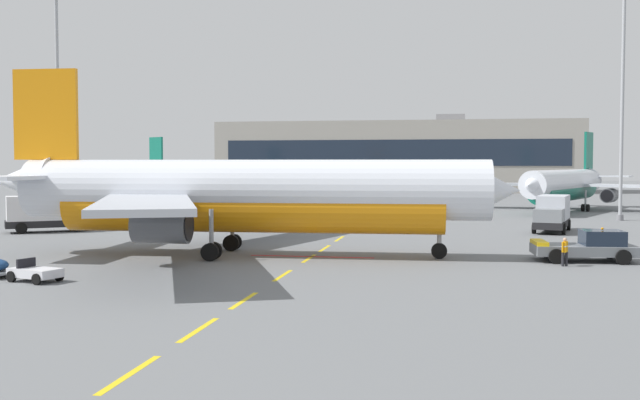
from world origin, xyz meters
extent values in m
plane|color=slate|center=(40.00, 40.00, 0.00)|extent=(400.00, 400.00, 0.00)
cube|color=yellow|center=(18.00, -5.00, 0.00)|extent=(0.24, 4.00, 0.01)
cube|color=yellow|center=(18.00, 0.73, 0.00)|extent=(0.24, 4.00, 0.01)
cube|color=yellow|center=(18.00, 6.50, 0.00)|extent=(0.24, 4.00, 0.01)
cube|color=yellow|center=(18.00, 13.86, 0.00)|extent=(0.24, 4.00, 0.01)
cube|color=yellow|center=(18.00, 21.05, 0.00)|extent=(0.24, 4.00, 0.01)
cube|color=yellow|center=(18.00, 26.67, 0.00)|extent=(0.24, 4.00, 0.01)
cube|color=yellow|center=(18.00, 33.38, 0.00)|extent=(0.24, 4.00, 0.01)
cube|color=yellow|center=(18.00, 39.91, 0.00)|extent=(0.24, 4.00, 0.01)
cube|color=yellow|center=(18.00, 46.08, 0.00)|extent=(0.24, 4.00, 0.01)
cube|color=yellow|center=(18.00, 52.73, 0.00)|extent=(0.24, 4.00, 0.01)
cube|color=yellow|center=(18.00, 59.52, 0.00)|extent=(0.24, 4.00, 0.01)
cube|color=yellow|center=(18.00, 65.39, 0.00)|extent=(0.24, 4.00, 0.01)
cube|color=yellow|center=(18.00, 72.79, 0.00)|extent=(0.24, 4.00, 0.01)
cube|color=yellow|center=(18.00, 79.74, 0.00)|extent=(0.24, 4.00, 0.01)
cube|color=yellow|center=(18.00, 86.12, 0.00)|extent=(0.24, 4.00, 0.01)
cube|color=#B21414|center=(18.00, 22.00, 0.00)|extent=(8.00, 0.40, 0.01)
cylinder|color=silver|center=(14.15, 21.78, 4.30)|extent=(30.25, 5.31, 3.80)
cylinder|color=orange|center=(14.15, 21.78, 3.26)|extent=(24.65, 4.73, 3.50)
cone|color=silver|center=(29.18, 22.54, 4.30)|extent=(3.68, 3.90, 3.72)
cone|color=silver|center=(-1.58, 20.98, 4.78)|extent=(4.36, 3.44, 3.23)
cube|color=#192333|center=(28.13, 22.49, 4.97)|extent=(1.74, 2.93, 0.60)
cube|color=orange|center=(0.17, 21.07, 9.20)|extent=(4.41, 0.58, 6.00)
cube|color=silver|center=(-0.69, 24.23, 5.06)|extent=(3.52, 6.55, 0.24)
cube|color=silver|center=(-0.37, 17.84, 5.06)|extent=(3.52, 6.55, 0.24)
cube|color=#B7BCC6|center=(9.75, 30.07, 3.83)|extent=(9.40, 17.66, 0.36)
cube|color=#B7BCC6|center=(10.61, 13.09, 3.83)|extent=(10.86, 17.55, 0.36)
cylinder|color=#4C4F54|center=(9.75, 27.06, 2.38)|extent=(3.30, 2.26, 2.10)
cylinder|color=black|center=(11.35, 27.14, 2.38)|extent=(0.21, 1.79, 1.79)
cylinder|color=#4C4F54|center=(10.31, 16.08, 2.38)|extent=(3.30, 2.26, 2.10)
cylinder|color=black|center=(11.90, 16.16, 2.38)|extent=(0.21, 1.79, 1.79)
cylinder|color=gray|center=(26.03, 22.38, 1.83)|extent=(0.28, 0.28, 2.67)
cylinder|color=black|center=(26.03, 22.38, 0.50)|extent=(1.00, 0.33, 0.99)
cylinder|color=gray|center=(12.02, 24.27, 1.86)|extent=(0.28, 0.28, 2.61)
cylinder|color=black|center=(12.00, 24.62, 0.55)|extent=(1.12, 0.41, 1.10)
cylinder|color=black|center=(12.04, 23.92, 0.55)|extent=(1.12, 0.41, 1.10)
cylinder|color=gray|center=(12.28, 19.08, 1.86)|extent=(0.28, 0.28, 2.61)
cylinder|color=black|center=(12.26, 19.43, 0.55)|extent=(1.12, 0.41, 1.10)
cylinder|color=black|center=(12.30, 18.73, 0.55)|extent=(1.12, 0.41, 1.10)
cube|color=slate|center=(34.72, 22.82, 0.70)|extent=(6.20, 3.27, 0.60)
cube|color=#192333|center=(35.80, 22.91, 1.45)|extent=(2.56, 2.31, 0.90)
cube|color=yellow|center=(32.09, 22.61, 1.12)|extent=(0.90, 2.57, 0.24)
sphere|color=orange|center=(35.80, 22.91, 2.00)|extent=(0.16, 0.16, 0.16)
cylinder|color=black|center=(32.92, 21.27, 0.45)|extent=(0.93, 0.47, 0.90)
cylinder|color=black|center=(32.70, 24.06, 0.45)|extent=(0.93, 0.47, 0.90)
cylinder|color=black|center=(36.75, 21.58, 0.45)|extent=(0.93, 0.47, 0.90)
cylinder|color=black|center=(36.52, 24.37, 0.45)|extent=(0.93, 0.47, 0.90)
cylinder|color=silver|center=(-10.73, 80.69, 3.56)|extent=(21.87, 17.36, 3.14)
cylinder|color=#0F604C|center=(-10.73, 80.69, 2.69)|extent=(18.00, 14.40, 2.89)
cone|color=silver|center=(-0.73, 73.27, 3.56)|extent=(4.16, 4.20, 3.08)
cone|color=silver|center=(-21.19, 88.45, 3.95)|extent=(4.38, 4.22, 2.67)
cube|color=#192333|center=(-1.42, 73.79, 4.11)|extent=(2.47, 2.68, 0.50)
cube|color=#0F604C|center=(-20.03, 87.59, 7.61)|extent=(3.10, 2.41, 4.96)
cube|color=silver|center=(-18.92, 90.06, 4.19)|extent=(5.28, 5.83, 0.20)
cube|color=silver|center=(-22.07, 85.81, 4.19)|extent=(5.28, 5.83, 0.20)
cube|color=#B7BCC6|center=(-9.18, 88.29, 3.16)|extent=(13.87, 11.18, 0.30)
cube|color=#B7BCC6|center=(-17.56, 77.00, 3.16)|extent=(7.97, 14.61, 0.30)
cylinder|color=#4C4F54|center=(-10.76, 86.37, 1.96)|extent=(3.16, 2.97, 1.74)
cylinder|color=black|center=(-9.69, 85.59, 1.96)|extent=(0.96, 1.25, 1.48)
cylinder|color=#4C4F54|center=(-16.18, 79.07, 1.96)|extent=(3.16, 2.97, 1.74)
cylinder|color=black|center=(-15.11, 78.28, 1.96)|extent=(0.96, 1.25, 1.48)
cylinder|color=gray|center=(-2.82, 74.82, 1.51)|extent=(0.23, 0.23, 2.20)
cylinder|color=black|center=(-2.82, 74.82, 0.41)|extent=(0.80, 0.67, 0.82)
cylinder|color=gray|center=(-10.77, 83.40, 1.53)|extent=(0.23, 0.23, 2.16)
cylinder|color=black|center=(-10.60, 83.63, 0.46)|extent=(0.90, 0.77, 0.91)
cylinder|color=black|center=(-10.95, 83.17, 0.46)|extent=(0.90, 0.77, 0.91)
cylinder|color=gray|center=(-13.34, 79.94, 1.53)|extent=(0.23, 0.23, 2.16)
cylinder|color=black|center=(-13.16, 80.18, 0.46)|extent=(0.90, 0.77, 0.91)
cylinder|color=black|center=(-13.51, 79.71, 0.46)|extent=(0.90, 0.77, 0.91)
cylinder|color=silver|center=(40.09, 70.98, 3.58)|extent=(12.76, 24.31, 3.17)
cylinder|color=#0F604C|center=(40.09, 70.98, 2.71)|extent=(10.69, 19.92, 2.91)
cone|color=silver|center=(35.17, 59.45, 3.58)|extent=(4.00, 3.90, 3.10)
cone|color=silver|center=(45.24, 83.05, 3.98)|extent=(3.85, 4.28, 2.69)
cube|color=#192333|center=(35.51, 60.25, 4.14)|extent=(2.71, 2.16, 0.50)
cube|color=#0F604C|center=(44.67, 81.71, 7.67)|extent=(1.71, 3.49, 5.00)
cube|color=silver|center=(47.35, 81.20, 4.22)|extent=(5.95, 4.55, 0.20)
cube|color=silver|center=(42.44, 83.30, 4.22)|extent=(5.95, 4.55, 0.20)
cube|color=#B7BCC6|center=(47.90, 71.25, 3.19)|extent=(13.16, 12.50, 0.30)
cube|color=#B7BCC6|center=(34.88, 76.81, 3.19)|extent=(14.40, 4.93, 0.30)
cylinder|color=#4C4F54|center=(45.65, 72.35, 1.98)|extent=(2.66, 3.14, 1.75)
cylinder|color=black|center=(45.13, 71.12, 1.98)|extent=(1.41, 0.68, 1.49)
cylinder|color=#4C4F54|center=(37.22, 75.94, 1.98)|extent=(2.66, 3.14, 1.75)
cylinder|color=black|center=(36.70, 74.72, 1.98)|extent=(1.41, 0.68, 1.49)
cylinder|color=gray|center=(36.20, 61.86, 1.52)|extent=(0.23, 0.23, 2.22)
cylinder|color=black|center=(36.20, 61.86, 0.41)|extent=(0.54, 0.85, 0.82)
cylinder|color=gray|center=(42.74, 71.67, 1.55)|extent=(0.23, 0.23, 2.17)
cylinder|color=black|center=(43.00, 71.55, 0.46)|extent=(0.63, 0.96, 0.92)
cylinder|color=black|center=(42.47, 71.78, 0.46)|extent=(0.63, 0.96, 0.92)
cylinder|color=gray|center=(38.75, 73.37, 1.55)|extent=(0.23, 0.23, 2.17)
cylinder|color=black|center=(39.02, 73.25, 0.46)|extent=(0.63, 0.96, 0.92)
cylinder|color=black|center=(38.48, 73.48, 0.46)|extent=(0.63, 0.96, 0.92)
cube|color=black|center=(-6.13, 42.88, 0.74)|extent=(6.85, 6.41, 0.60)
cube|color=silver|center=(-4.39, 44.40, 1.59)|extent=(3.31, 3.30, 1.10)
cube|color=#192333|center=(-3.52, 45.15, 1.69)|extent=(1.31, 1.49, 0.64)
cube|color=silver|center=(-6.87, 42.24, 2.09)|extent=(5.17, 4.94, 2.10)
cylinder|color=black|center=(-5.23, 45.26, 0.48)|extent=(0.91, 0.84, 0.96)
cylinder|color=black|center=(-3.65, 43.45, 0.48)|extent=(0.91, 0.84, 0.96)
cylinder|color=black|center=(-8.61, 42.31, 0.48)|extent=(0.91, 0.84, 0.96)
cylinder|color=black|center=(-7.03, 40.50, 0.48)|extent=(0.91, 0.84, 0.96)
cube|color=black|center=(35.24, 42.57, 0.74)|extent=(3.93, 7.36, 0.60)
cube|color=gray|center=(34.72, 40.32, 1.59)|extent=(2.78, 2.84, 1.10)
cube|color=#192333|center=(34.45, 39.20, 1.69)|extent=(1.88, 0.49, 0.64)
cube|color=#B7BCC6|center=(35.46, 43.53, 2.09)|extent=(3.42, 5.18, 2.10)
cylinder|color=black|center=(35.90, 40.12, 0.48)|extent=(0.49, 1.00, 0.96)
cylinder|color=black|center=(33.56, 40.66, 0.48)|extent=(0.49, 1.00, 0.96)
cylinder|color=black|center=(36.92, 44.48, 0.48)|extent=(0.49, 1.00, 0.96)
cylinder|color=black|center=(34.58, 45.03, 0.48)|extent=(0.49, 1.00, 0.96)
cube|color=black|center=(-7.87, 34.80, 0.74)|extent=(7.12, 5.97, 0.60)
cube|color=#606638|center=(-5.98, 36.12, 1.59)|extent=(3.27, 3.25, 1.10)
cube|color=#192333|center=(-5.03, 36.78, 1.69)|extent=(1.15, 1.61, 0.64)
cube|color=silver|center=(-8.68, 34.24, 2.09)|extent=(5.28, 4.69, 2.10)
cylinder|color=black|center=(-6.72, 37.07, 0.48)|extent=(0.95, 0.78, 0.96)
cylinder|color=black|center=(-5.35, 35.10, 0.48)|extent=(0.95, 0.78, 0.96)
cylinder|color=black|center=(-10.40, 34.51, 0.48)|extent=(0.95, 0.78, 0.96)
cylinder|color=black|center=(-9.03, 32.54, 0.48)|extent=(0.95, 0.78, 0.96)
cube|color=silver|center=(6.18, 9.62, 0.46)|extent=(2.90, 2.13, 0.44)
cube|color=black|center=(5.56, 9.82, 0.86)|extent=(0.46, 1.10, 0.56)
cylinder|color=black|center=(7.26, 10.01, 0.28)|extent=(0.59, 0.34, 0.56)
cylinder|color=black|center=(6.83, 8.68, 0.28)|extent=(0.59, 0.34, 0.56)
cylinder|color=black|center=(5.53, 10.57, 0.28)|extent=(0.59, 0.34, 0.56)
cylinder|color=black|center=(5.10, 9.23, 0.28)|extent=(0.59, 0.34, 0.56)
cylinder|color=black|center=(3.44, 11.21, 0.22)|extent=(0.46, 0.27, 0.44)
cylinder|color=#232328|center=(33.16, 20.25, 0.41)|extent=(0.16, 0.16, 0.82)
cylinder|color=#232328|center=(33.38, 20.33, 0.41)|extent=(0.16, 0.16, 0.82)
cube|color=orange|center=(33.27, 20.29, 1.13)|extent=(0.40, 0.53, 0.62)
cube|color=silver|center=(33.27, 20.29, 1.16)|extent=(0.41, 0.54, 0.06)
sphere|color=tan|center=(33.27, 20.29, 1.55)|extent=(0.22, 0.22, 0.22)
cylinder|color=orange|center=(33.11, 20.04, 1.16)|extent=(0.09, 0.09, 0.56)
cylinder|color=orange|center=(33.43, 20.54, 1.16)|extent=(0.09, 0.09, 0.56)
cylinder|color=slate|center=(-14.46, 48.26, 0.30)|extent=(0.70, 0.70, 0.60)
cylinder|color=#9EA0A5|center=(-14.46, 48.26, 11.93)|extent=(0.36, 0.36, 23.86)
cylinder|color=slate|center=(43.86, 57.28, 0.30)|extent=(0.70, 0.70, 0.60)
cylinder|color=#9EA0A5|center=(43.86, 57.28, 13.03)|extent=(0.36, 0.36, 26.07)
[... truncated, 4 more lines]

